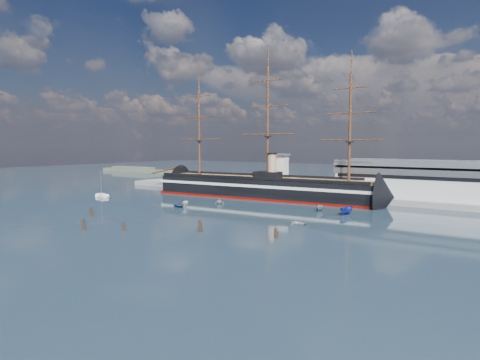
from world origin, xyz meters
The scene contains 18 objects.
ground centered at (0.00, 40.00, 0.00)m, with size 600.00×600.00×0.00m, color #1E3140.
quay centered at (10.00, 76.00, 0.00)m, with size 180.00×18.00×2.00m, color slate.
warehouse centered at (58.00, 80.00, 7.98)m, with size 63.00×21.00×11.60m.
quay_tower centered at (3.00, 73.00, 9.75)m, with size 5.00×5.00×15.00m.
shoreline centered at (-139.23, 135.00, 1.45)m, with size 120.00×10.00×4.00m.
warship centered at (-0.09, 60.00, 4.04)m, with size 113.40×22.30×53.94m.
sailboat centered at (-51.76, 25.89, 0.67)m, with size 6.82×3.49×10.48m.
motorboat_a centered at (-7.69, 25.52, 0.00)m, with size 5.77×2.12×2.31m, color white.
motorboat_b centered at (-8.97, 23.78, 0.00)m, with size 3.37×1.35×1.57m, color navy.
motorboat_c centered at (32.60, 42.80, 0.00)m, with size 5.48×2.01×2.19m, color slate.
motorboat_d centered at (-2.29, 37.17, 0.00)m, with size 5.75×2.49×2.11m, color silver.
motorboat_e centered at (37.13, 19.09, 0.00)m, with size 2.75×1.10×1.28m, color silver.
motorboat_f centered at (41.72, 40.82, 0.00)m, with size 7.23×2.65×2.89m, color navy.
piling_near_left centered at (-18.27, -3.03, 0.00)m, with size 0.64×0.64×3.30m, color black.
piling_near_mid centered at (5.22, -10.85, 0.00)m, with size 0.64×0.64×2.84m, color black.
piling_near_right centered at (21.35, -1.64, 0.00)m, with size 0.64×0.64×3.57m, color black.
piling_far_right centered at (39.09, 3.06, 0.00)m, with size 0.64×0.64×2.84m, color black.
piling_extra centered at (-3.39, -15.67, 0.00)m, with size 0.64×0.64×3.27m, color black.
Camera 1 is at (81.42, -73.09, 20.30)m, focal length 30.00 mm.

